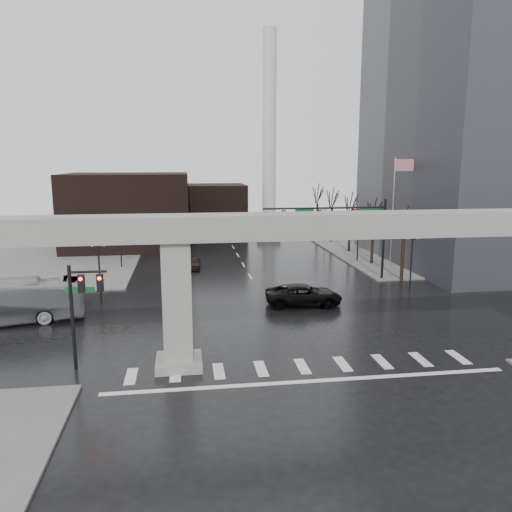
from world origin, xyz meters
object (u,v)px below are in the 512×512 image
Objects in this scene: far_car at (193,263)px; city_bus at (0,303)px; pickup_truck at (304,295)px; signal_mast_arm at (347,222)px.

city_bus is at bearing -126.56° from far_car.
pickup_truck is 0.55× the size of city_bus.
city_bus reaches higher than far_car.
pickup_truck is 22.84m from city_bus.
city_bus is 22.13m from far_car.
city_bus is at bearing -162.13° from signal_mast_arm.
city_bus is (-22.78, -1.59, 0.72)m from pickup_truck.
signal_mast_arm reaches higher than far_car.
pickup_truck is at bearing -127.98° from signal_mast_arm.
signal_mast_arm reaches higher than pickup_truck.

